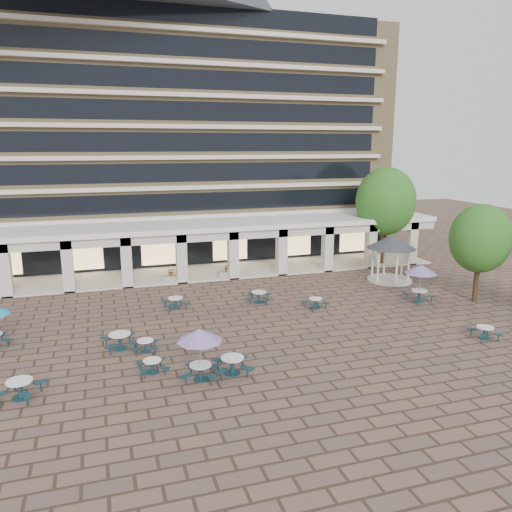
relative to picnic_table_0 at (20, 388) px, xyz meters
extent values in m
plane|color=brown|center=(11.81, 4.09, -0.50)|extent=(120.00, 120.00, 0.00)
cube|color=tan|center=(11.81, 29.59, 10.50)|extent=(40.00, 15.00, 22.00)
cube|color=beige|center=(11.81, 21.84, 4.00)|extent=(36.80, 0.50, 0.35)
cube|color=black|center=(11.81, 22.07, 5.30)|extent=(35.20, 0.05, 1.60)
cube|color=beige|center=(11.81, 21.84, 6.60)|extent=(36.80, 0.50, 0.35)
cube|color=black|center=(11.81, 22.07, 7.90)|extent=(35.20, 0.05, 1.60)
cube|color=beige|center=(11.81, 21.84, 9.20)|extent=(36.80, 0.50, 0.35)
cube|color=black|center=(11.81, 22.07, 10.50)|extent=(35.20, 0.05, 1.60)
cube|color=beige|center=(11.81, 21.84, 11.80)|extent=(36.80, 0.50, 0.35)
cube|color=black|center=(11.81, 22.07, 13.10)|extent=(35.20, 0.05, 1.60)
cube|color=beige|center=(11.81, 21.84, 14.40)|extent=(36.80, 0.50, 0.35)
cube|color=black|center=(11.81, 22.07, 15.70)|extent=(35.20, 0.05, 1.60)
cube|color=beige|center=(11.81, 21.84, 17.00)|extent=(36.80, 0.50, 0.35)
cube|color=black|center=(11.81, 22.07, 18.30)|extent=(35.20, 0.05, 1.60)
cube|color=beige|center=(11.81, 21.84, 19.60)|extent=(36.80, 0.50, 0.35)
cube|color=black|center=(11.81, 22.07, 20.90)|extent=(35.20, 0.05, 1.60)
cube|color=white|center=(11.81, 19.09, 3.70)|extent=(42.00, 6.60, 0.40)
cube|color=beige|center=(11.81, 16.24, 3.25)|extent=(42.00, 0.30, 0.90)
cube|color=black|center=(11.81, 21.79, 1.30)|extent=(38.00, 0.15, 3.20)
cube|color=beige|center=(11.81, 19.09, -0.44)|extent=(42.00, 6.00, 0.12)
cube|color=beige|center=(-2.96, 16.49, 1.50)|extent=(0.80, 0.80, 4.00)
cube|color=beige|center=(1.26, 16.49, 1.50)|extent=(0.80, 0.80, 4.00)
cube|color=beige|center=(5.48, 16.49, 1.50)|extent=(0.80, 0.80, 4.00)
cube|color=beige|center=(9.70, 16.49, 1.50)|extent=(0.80, 0.80, 4.00)
cube|color=beige|center=(13.93, 16.49, 1.50)|extent=(0.80, 0.80, 4.00)
cube|color=beige|center=(18.15, 16.49, 1.50)|extent=(0.80, 0.80, 4.00)
cube|color=beige|center=(22.37, 16.49, 1.50)|extent=(0.80, 0.80, 4.00)
cube|color=beige|center=(26.59, 16.49, 1.50)|extent=(0.80, 0.80, 4.00)
cube|color=beige|center=(30.81, 16.49, 1.50)|extent=(0.80, 0.80, 4.00)
cube|color=#FFD88C|center=(-4.19, 21.64, 1.10)|extent=(3.20, 0.08, 2.40)
cube|color=#FFD88C|center=(2.21, 21.64, 1.10)|extent=(3.20, 0.08, 2.40)
cube|color=#FFD88C|center=(8.61, 21.64, 1.10)|extent=(3.20, 0.08, 2.40)
cube|color=#FFD88C|center=(15.01, 21.64, 1.10)|extent=(3.20, 0.08, 2.40)
cube|color=#FFD88C|center=(21.41, 21.64, 1.10)|extent=(3.20, 0.08, 2.40)
cube|color=#FFD88C|center=(27.81, 21.64, 1.10)|extent=(3.20, 0.08, 2.40)
cylinder|color=#13323B|center=(0.00, 0.00, -0.47)|extent=(0.77, 0.77, 0.04)
cylinder|color=#13323B|center=(0.00, 0.00, -0.13)|extent=(0.20, 0.20, 0.73)
cylinder|color=white|center=(0.00, 0.00, 0.31)|extent=(1.10, 1.10, 0.06)
cube|color=#13323B|center=(0.79, 0.35, -0.01)|extent=(0.68, 0.53, 0.06)
cylinder|color=#13323B|center=(0.79, 0.35, -0.27)|extent=(0.09, 0.09, 0.46)
cube|color=#13323B|center=(-0.35, 0.79, -0.01)|extent=(0.53, 0.68, 0.06)
cylinder|color=#13323B|center=(-0.35, 0.79, -0.27)|extent=(0.09, 0.09, 0.46)
cube|color=#13323B|center=(0.35, -0.79, -0.01)|extent=(0.53, 0.68, 0.06)
cylinder|color=#13323B|center=(0.35, -0.79, -0.27)|extent=(0.09, 0.09, 0.46)
cylinder|color=#13323B|center=(5.72, 0.81, -0.48)|extent=(0.61, 0.61, 0.03)
cylinder|color=#13323B|center=(5.72, 0.81, -0.21)|extent=(0.16, 0.16, 0.58)
cylinder|color=white|center=(5.72, 0.81, 0.14)|extent=(0.87, 0.87, 0.04)
cube|color=#13323B|center=(6.16, 1.33, -0.11)|extent=(0.49, 0.53, 0.04)
cylinder|color=#13323B|center=(6.16, 1.33, -0.31)|extent=(0.07, 0.07, 0.37)
cube|color=#13323B|center=(5.20, 1.24, -0.11)|extent=(0.53, 0.49, 0.04)
cylinder|color=#13323B|center=(5.20, 1.24, -0.31)|extent=(0.07, 0.07, 0.37)
cube|color=#13323B|center=(5.29, 0.28, -0.11)|extent=(0.49, 0.53, 0.04)
cylinder|color=#13323B|center=(5.29, 0.28, -0.31)|extent=(0.07, 0.07, 0.37)
cube|color=#13323B|center=(6.25, 0.37, -0.11)|extent=(0.53, 0.49, 0.04)
cylinder|color=#13323B|center=(6.25, 0.37, -0.31)|extent=(0.07, 0.07, 0.37)
cube|color=#13323B|center=(-1.89, 7.32, -0.07)|extent=(0.46, 0.60, 0.05)
cylinder|color=#13323B|center=(-1.89, 7.32, -0.29)|extent=(0.08, 0.08, 0.41)
cube|color=#13323B|center=(-1.48, 6.32, -0.07)|extent=(0.60, 0.46, 0.05)
cylinder|color=#13323B|center=(-1.48, 6.32, -0.29)|extent=(0.08, 0.08, 0.41)
cylinder|color=#13323B|center=(9.38, -0.44, -0.47)|extent=(0.78, 0.78, 0.04)
cylinder|color=#13323B|center=(9.38, -0.44, -0.13)|extent=(0.20, 0.20, 0.73)
cylinder|color=white|center=(9.38, -0.44, 0.32)|extent=(1.11, 1.11, 0.06)
cube|color=#13323B|center=(10.04, 0.12, -0.01)|extent=(0.67, 0.63, 0.06)
cylinder|color=#13323B|center=(10.04, 0.12, -0.26)|extent=(0.09, 0.09, 0.47)
cube|color=#13323B|center=(8.82, 0.22, -0.01)|extent=(0.63, 0.67, 0.06)
cylinder|color=#13323B|center=(8.82, 0.22, -0.26)|extent=(0.09, 0.09, 0.47)
cube|color=#13323B|center=(8.72, -1.00, -0.01)|extent=(0.67, 0.63, 0.06)
cylinder|color=#13323B|center=(8.72, -1.00, -0.26)|extent=(0.09, 0.09, 0.47)
cube|color=#13323B|center=(9.94, -1.11, -0.01)|extent=(0.63, 0.67, 0.06)
cylinder|color=#13323B|center=(9.94, -1.11, -0.26)|extent=(0.09, 0.09, 0.47)
cylinder|color=#13323B|center=(7.79, -0.63, -0.48)|extent=(0.72, 0.72, 0.04)
cylinder|color=#13323B|center=(7.79, -0.63, -0.16)|extent=(0.19, 0.19, 0.68)
cylinder|color=white|center=(7.79, -0.63, 0.26)|extent=(1.03, 1.03, 0.05)
cube|color=#13323B|center=(8.53, -0.30, -0.04)|extent=(0.64, 0.49, 0.05)
cylinder|color=#13323B|center=(8.53, -0.30, -0.28)|extent=(0.08, 0.08, 0.43)
cube|color=#13323B|center=(7.47, 0.11, -0.04)|extent=(0.49, 0.64, 0.05)
cylinder|color=#13323B|center=(7.47, 0.11, -0.28)|extent=(0.08, 0.08, 0.43)
cube|color=#13323B|center=(7.06, -0.96, -0.04)|extent=(0.64, 0.49, 0.05)
cylinder|color=#13323B|center=(7.06, -0.96, -0.28)|extent=(0.08, 0.08, 0.43)
cube|color=#13323B|center=(8.12, -1.36, -0.04)|extent=(0.49, 0.64, 0.05)
cylinder|color=#13323B|center=(8.12, -1.36, -0.28)|extent=(0.08, 0.08, 0.43)
cylinder|color=gray|center=(7.79, -0.63, 0.74)|extent=(0.05, 0.05, 2.47)
cone|color=#8967B1|center=(7.79, -0.63, 1.72)|extent=(2.16, 2.16, 0.57)
cylinder|color=#13323B|center=(24.17, -0.44, -0.48)|extent=(0.65, 0.65, 0.04)
cylinder|color=#13323B|center=(24.17, -0.44, -0.19)|extent=(0.17, 0.17, 0.61)
cylinder|color=white|center=(24.17, -0.44, 0.18)|extent=(0.93, 0.93, 0.05)
cube|color=#13323B|center=(24.76, -0.02, -0.09)|extent=(0.57, 0.51, 0.05)
cylinder|color=#13323B|center=(24.76, -0.02, -0.30)|extent=(0.07, 0.07, 0.39)
cube|color=#13323B|center=(23.75, 0.15, -0.09)|extent=(0.51, 0.57, 0.05)
cylinder|color=#13323B|center=(23.75, 0.15, -0.30)|extent=(0.07, 0.07, 0.39)
cube|color=#13323B|center=(23.57, -0.86, -0.09)|extent=(0.57, 0.51, 0.05)
cylinder|color=#13323B|center=(23.57, -0.86, -0.30)|extent=(0.07, 0.07, 0.39)
cube|color=#13323B|center=(24.59, -1.03, -0.09)|extent=(0.51, 0.57, 0.05)
cylinder|color=#13323B|center=(24.59, -1.03, -0.30)|extent=(0.07, 0.07, 0.39)
cylinder|color=#13323B|center=(5.64, 3.45, -0.48)|extent=(0.60, 0.60, 0.03)
cylinder|color=#13323B|center=(5.64, 3.45, -0.21)|extent=(0.16, 0.16, 0.57)
cylinder|color=white|center=(5.64, 3.45, 0.13)|extent=(0.86, 0.86, 0.04)
cube|color=#13323B|center=(6.14, 3.90, -0.12)|extent=(0.52, 0.49, 0.04)
cylinder|color=#13323B|center=(6.14, 3.90, -0.32)|extent=(0.07, 0.07, 0.36)
cube|color=#13323B|center=(5.19, 3.96, -0.12)|extent=(0.49, 0.52, 0.04)
cylinder|color=#13323B|center=(5.19, 3.96, -0.32)|extent=(0.07, 0.07, 0.36)
cube|color=#13323B|center=(5.13, 3.01, -0.12)|extent=(0.52, 0.49, 0.04)
cylinder|color=#13323B|center=(5.13, 3.01, -0.32)|extent=(0.07, 0.07, 0.36)
cube|color=#13323B|center=(6.08, 2.94, -0.12)|extent=(0.49, 0.52, 0.04)
cylinder|color=#13323B|center=(6.08, 2.94, -0.32)|extent=(0.07, 0.07, 0.36)
cylinder|color=#13323B|center=(4.38, 4.24, -0.47)|extent=(0.80, 0.80, 0.05)
cylinder|color=#13323B|center=(4.38, 4.24, -0.12)|extent=(0.21, 0.21, 0.76)
cylinder|color=white|center=(4.38, 4.24, 0.34)|extent=(1.15, 1.15, 0.06)
cube|color=#13323B|center=(4.92, 4.96, 0.01)|extent=(0.64, 0.70, 0.06)
cylinder|color=#13323B|center=(4.92, 4.96, -0.26)|extent=(0.09, 0.09, 0.48)
cube|color=#13323B|center=(3.66, 4.79, 0.01)|extent=(0.70, 0.64, 0.06)
cylinder|color=#13323B|center=(3.66, 4.79, -0.26)|extent=(0.09, 0.09, 0.48)
cube|color=#13323B|center=(3.83, 3.53, 0.01)|extent=(0.64, 0.70, 0.06)
cylinder|color=#13323B|center=(3.83, 3.53, -0.26)|extent=(0.09, 0.09, 0.48)
cube|color=#13323B|center=(5.09, 3.70, 0.01)|extent=(0.70, 0.64, 0.06)
cylinder|color=#13323B|center=(5.09, 3.70, -0.26)|extent=(0.09, 0.09, 0.48)
cylinder|color=#13323B|center=(13.98, 9.72, -0.48)|extent=(0.73, 0.73, 0.04)
cylinder|color=#13323B|center=(13.98, 9.72, -0.15)|extent=(0.19, 0.19, 0.69)
cylinder|color=white|center=(13.98, 9.72, 0.26)|extent=(1.04, 1.04, 0.05)
cube|color=#13323B|center=(14.73, 10.03, -0.04)|extent=(0.64, 0.48, 0.05)
cylinder|color=#13323B|center=(14.73, 10.03, -0.28)|extent=(0.08, 0.08, 0.44)
cube|color=#13323B|center=(13.67, 10.48, -0.04)|extent=(0.48, 0.64, 0.05)
cylinder|color=#13323B|center=(13.67, 10.48, -0.28)|extent=(0.08, 0.08, 0.44)
cube|color=#13323B|center=(13.23, 9.42, -0.04)|extent=(0.64, 0.48, 0.05)
cylinder|color=#13323B|center=(13.23, 9.42, -0.28)|extent=(0.08, 0.08, 0.44)
cube|color=#13323B|center=(14.28, 8.97, -0.04)|extent=(0.48, 0.64, 0.05)
cylinder|color=#13323B|center=(14.28, 8.97, -0.28)|extent=(0.08, 0.08, 0.44)
cylinder|color=#13323B|center=(24.79, 6.60, -0.48)|extent=(0.76, 0.76, 0.04)
cylinder|color=#13323B|center=(24.79, 6.60, -0.14)|extent=(0.19, 0.19, 0.71)
cylinder|color=white|center=(24.79, 6.60, 0.29)|extent=(1.08, 1.08, 0.05)
cube|color=#13323B|center=(25.32, 7.26, -0.02)|extent=(0.61, 0.65, 0.05)
cylinder|color=#13323B|center=(25.32, 7.26, -0.27)|extent=(0.09, 0.09, 0.45)
cube|color=#13323B|center=(24.14, 7.13, -0.02)|extent=(0.65, 0.61, 0.05)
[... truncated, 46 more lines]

